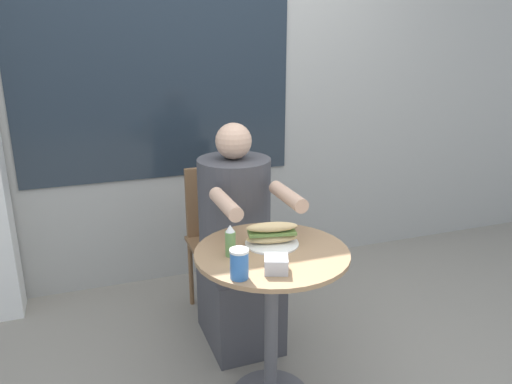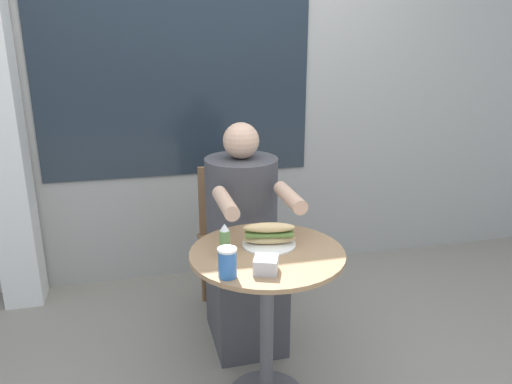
{
  "view_description": "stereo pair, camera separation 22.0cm",
  "coord_description": "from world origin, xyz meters",
  "px_view_note": "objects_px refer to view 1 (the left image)",
  "views": [
    {
      "loc": [
        -0.71,
        -1.78,
        1.62
      ],
      "look_at": [
        0.0,
        0.2,
        0.95
      ],
      "focal_mm": 35.0,
      "sensor_mm": 36.0,
      "label": 1
    },
    {
      "loc": [
        -0.5,
        -1.84,
        1.62
      ],
      "look_at": [
        0.0,
        0.2,
        0.95
      ],
      "focal_mm": 35.0,
      "sensor_mm": 36.0,
      "label": 2
    }
  ],
  "objects_px": {
    "diner_chair": "(219,227)",
    "condiment_bottle": "(230,241)",
    "drink_cup": "(239,264)",
    "seated_diner": "(237,251)",
    "sandwich_on_plate": "(272,235)",
    "cafe_table": "(271,294)"
  },
  "relations": [
    {
      "from": "diner_chair",
      "to": "condiment_bottle",
      "type": "xyz_separation_m",
      "value": [
        -0.19,
        -0.86,
        0.29
      ]
    },
    {
      "from": "diner_chair",
      "to": "drink_cup",
      "type": "distance_m",
      "value": 1.12
    },
    {
      "from": "diner_chair",
      "to": "seated_diner",
      "type": "distance_m",
      "value": 0.35
    },
    {
      "from": "sandwich_on_plate",
      "to": "diner_chair",
      "type": "bearing_deg",
      "value": 90.99
    },
    {
      "from": "diner_chair",
      "to": "sandwich_on_plate",
      "type": "distance_m",
      "value": 0.86
    },
    {
      "from": "cafe_table",
      "to": "diner_chair",
      "type": "height_order",
      "value": "diner_chair"
    },
    {
      "from": "drink_cup",
      "to": "condiment_bottle",
      "type": "xyz_separation_m",
      "value": [
        0.03,
        0.2,
        0.01
      ]
    },
    {
      "from": "seated_diner",
      "to": "drink_cup",
      "type": "xyz_separation_m",
      "value": [
        -0.22,
        -0.71,
        0.29
      ]
    },
    {
      "from": "sandwich_on_plate",
      "to": "drink_cup",
      "type": "distance_m",
      "value": 0.34
    },
    {
      "from": "diner_chair",
      "to": "drink_cup",
      "type": "relative_size",
      "value": 7.47
    },
    {
      "from": "diner_chair",
      "to": "seated_diner",
      "type": "height_order",
      "value": "seated_diner"
    },
    {
      "from": "cafe_table",
      "to": "drink_cup",
      "type": "distance_m",
      "value": 0.38
    },
    {
      "from": "cafe_table",
      "to": "condiment_bottle",
      "type": "xyz_separation_m",
      "value": [
        -0.18,
        0.01,
        0.27
      ]
    },
    {
      "from": "sandwich_on_plate",
      "to": "cafe_table",
      "type": "bearing_deg",
      "value": -111.29
    },
    {
      "from": "diner_chair",
      "to": "cafe_table",
      "type": "bearing_deg",
      "value": 88.46
    },
    {
      "from": "seated_diner",
      "to": "sandwich_on_plate",
      "type": "xyz_separation_m",
      "value": [
        0.01,
        -0.46,
        0.27
      ]
    },
    {
      "from": "condiment_bottle",
      "to": "diner_chair",
      "type": "bearing_deg",
      "value": 77.72
    },
    {
      "from": "cafe_table",
      "to": "seated_diner",
      "type": "height_order",
      "value": "seated_diner"
    },
    {
      "from": "cafe_table",
      "to": "drink_cup",
      "type": "height_order",
      "value": "drink_cup"
    },
    {
      "from": "cafe_table",
      "to": "seated_diner",
      "type": "distance_m",
      "value": 0.53
    },
    {
      "from": "seated_diner",
      "to": "sandwich_on_plate",
      "type": "relative_size",
      "value": 5.12
    },
    {
      "from": "cafe_table",
      "to": "sandwich_on_plate",
      "type": "height_order",
      "value": "sandwich_on_plate"
    }
  ]
}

